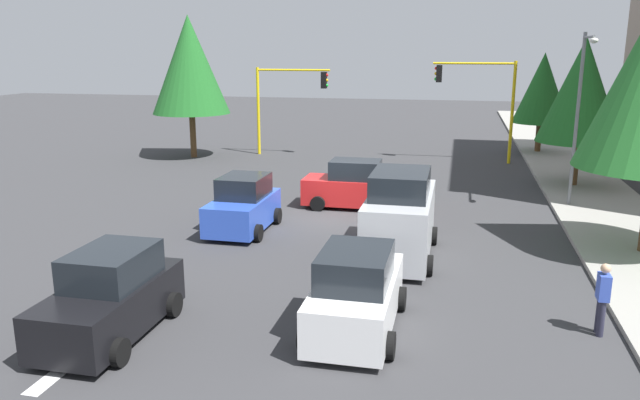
% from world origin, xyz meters
% --- Properties ---
extents(ground_plane, '(120.00, 120.00, 0.00)m').
position_xyz_m(ground_plane, '(0.00, 0.00, 0.00)').
color(ground_plane, '#353538').
extents(sidewalk_kerb, '(80.00, 4.00, 0.15)m').
position_xyz_m(sidewalk_kerb, '(-5.00, 10.50, 0.07)').
color(sidewalk_kerb, gray).
rests_on(sidewalk_kerb, ground).
extents(lane_arrow_near, '(2.40, 1.10, 1.10)m').
position_xyz_m(lane_arrow_near, '(11.51, -3.00, 0.01)').
color(lane_arrow_near, silver).
rests_on(lane_arrow_near, ground).
extents(traffic_signal_far_right, '(0.36, 4.59, 5.31)m').
position_xyz_m(traffic_signal_far_right, '(-14.00, -5.64, 3.78)').
color(traffic_signal_far_right, yellow).
rests_on(traffic_signal_far_right, ground).
extents(traffic_signal_far_left, '(0.36, 4.59, 5.75)m').
position_xyz_m(traffic_signal_far_left, '(-14.00, 5.71, 4.06)').
color(traffic_signal_far_left, yellow).
rests_on(traffic_signal_far_left, ground).
extents(street_lamp_curbside, '(2.15, 0.28, 7.00)m').
position_xyz_m(street_lamp_curbside, '(-3.61, 9.20, 4.35)').
color(street_lamp_curbside, slate).
rests_on(street_lamp_curbside, ground).
extents(tree_roadside_far, '(3.41, 3.41, 6.19)m').
position_xyz_m(tree_roadside_far, '(-18.00, 9.50, 4.05)').
color(tree_roadside_far, brown).
rests_on(tree_roadside_far, ground).
extents(tree_roadside_mid, '(3.79, 3.79, 6.91)m').
position_xyz_m(tree_roadside_mid, '(-8.00, 10.00, 4.53)').
color(tree_roadside_mid, brown).
rests_on(tree_roadside_mid, ground).
extents(tree_opposite_side, '(4.55, 4.55, 8.33)m').
position_xyz_m(tree_opposite_side, '(-12.00, -11.00, 5.48)').
color(tree_opposite_side, brown).
rests_on(tree_opposite_side, ground).
extents(delivery_van_silver, '(4.80, 2.22, 2.77)m').
position_xyz_m(delivery_van_silver, '(3.83, 2.98, 1.28)').
color(delivery_van_silver, '#B2B5BA').
rests_on(delivery_van_silver, ground).
extents(car_white, '(4.13, 2.06, 1.98)m').
position_xyz_m(car_white, '(9.23, 2.51, 0.90)').
color(car_white, white).
rests_on(car_white, ground).
extents(car_blue, '(3.66, 2.06, 1.98)m').
position_xyz_m(car_blue, '(2.13, -2.76, 0.90)').
color(car_blue, blue).
rests_on(car_blue, ground).
extents(car_red, '(1.97, 3.83, 1.98)m').
position_xyz_m(car_red, '(-2.00, 0.45, 0.90)').
color(car_red, red).
rests_on(car_red, ground).
extents(car_black, '(4.01, 2.05, 1.98)m').
position_xyz_m(car_black, '(10.69, -2.85, 0.90)').
color(car_black, black).
rests_on(car_black, ground).
extents(pedestrian_crossing, '(0.40, 0.24, 1.70)m').
position_xyz_m(pedestrian_crossing, '(8.26, 7.96, 0.91)').
color(pedestrian_crossing, '#262638').
rests_on(pedestrian_crossing, ground).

